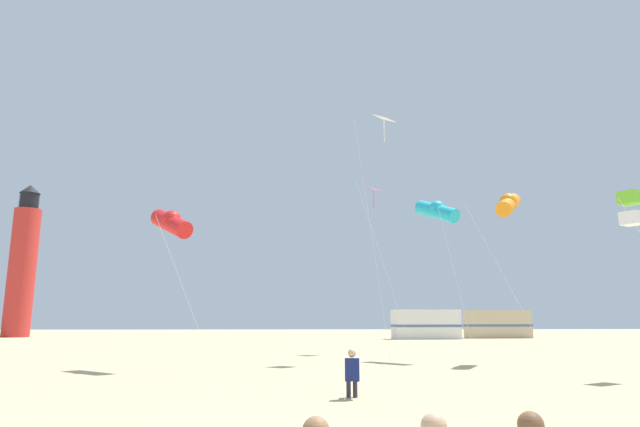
{
  "coord_description": "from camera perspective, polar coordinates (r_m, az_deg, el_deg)",
  "views": [
    {
      "loc": [
        -0.75,
        -6.42,
        1.84
      ],
      "look_at": [
        0.0,
        8.8,
        4.83
      ],
      "focal_mm": 30.44,
      "sensor_mm": 36.0,
      "label": 1
    }
  ],
  "objects": [
    {
      "name": "rv_van_white",
      "position": [
        54.67,
        11.05,
        -11.37
      ],
      "size": [
        6.56,
        2.7,
        2.8
      ],
      "rotation": [
        0.0,
        0.0,
        0.06
      ],
      "color": "white",
      "rests_on": "ground"
    },
    {
      "name": "kite_box_lime",
      "position": [
        20.94,
        29.9,
        0.48
      ],
      "size": [
        2.99,
        1.99,
        6.09
      ],
      "color": "silver",
      "rests_on": "ground"
    },
    {
      "name": "kite_tube_orange",
      "position": [
        25.89,
        19.18,
        0.94
      ],
      "size": [
        3.17,
        3.43,
        7.67
      ],
      "color": "silver",
      "rests_on": "ground"
    },
    {
      "name": "kite_diamond_rainbow",
      "position": [
        32.45,
        5.72,
        1.93
      ],
      "size": [
        3.08,
        2.42,
        9.74
      ],
      "color": "silver",
      "rests_on": "ground"
    },
    {
      "name": "kite_tube_cyan",
      "position": [
        26.93,
        12.19,
        0.29
      ],
      "size": [
        2.4,
        2.69,
        7.75
      ],
      "color": "silver",
      "rests_on": "ground"
    },
    {
      "name": "kite_flyer_standing",
      "position": [
        13.48,
        3.38,
        -16.31
      ],
      "size": [
        0.36,
        0.52,
        1.16
      ],
      "rotation": [
        0.0,
        0.0,
        3.07
      ],
      "color": "navy",
      "rests_on": "ground"
    },
    {
      "name": "kite_tube_scarlet",
      "position": [
        22.44,
        -15.35,
        -0.93
      ],
      "size": [
        2.98,
        3.09,
        6.35
      ],
      "color": "silver",
      "rests_on": "ground"
    },
    {
      "name": "rv_van_tan",
      "position": [
        59.58,
        18.16,
        -10.99
      ],
      "size": [
        6.62,
        2.88,
        2.8
      ],
      "rotation": [
        0.0,
        0.0,
        0.09
      ],
      "color": "#C6B28C",
      "rests_on": "ground"
    },
    {
      "name": "lighthouse_distant",
      "position": [
        68.2,
        -28.79,
        -4.69
      ],
      "size": [
        2.8,
        2.8,
        16.8
      ],
      "color": "red",
      "rests_on": "ground"
    },
    {
      "name": "kite_diamond_white",
      "position": [
        26.88,
        6.63,
        8.86
      ],
      "size": [
        2.07,
        2.07,
        11.74
      ],
      "color": "silver",
      "rests_on": "ground"
    }
  ]
}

